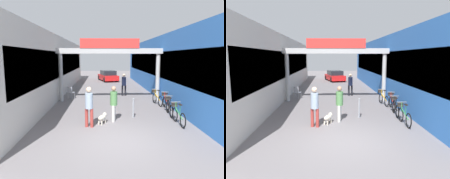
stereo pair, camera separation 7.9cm
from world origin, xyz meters
TOP-DOWN VIEW (x-y plane):
  - ground_plane at (0.00, 0.00)m, footprint 80.00×80.00m
  - storefront_left at (-5.09, 11.00)m, footprint 3.00×26.00m
  - storefront_right at (5.09, 11.00)m, footprint 3.00×26.00m
  - arcade_sign_gateway at (0.00, 7.31)m, footprint 7.40×0.47m
  - pedestrian_with_dog at (-1.11, 1.63)m, footprint 0.43×0.43m
  - pedestrian_companion at (0.01, 2.46)m, footprint 0.41×0.41m
  - pedestrian_carrying_crate at (1.19, 9.37)m, footprint 0.39×0.36m
  - dog_on_leash at (-0.53, 2.09)m, footprint 0.50×0.68m
  - bicycle_green_nearest at (2.94, 1.91)m, footprint 0.46×1.69m
  - bicycle_black_second at (3.02, 3.51)m, footprint 0.46×1.69m
  - bicycle_red_third at (3.23, 4.85)m, footprint 0.46×1.69m
  - bicycle_orange_farthest at (2.99, 6.01)m, footprint 0.46×1.68m
  - bollard_post_metal at (1.02, 2.99)m, footprint 0.10×0.10m
  - cafe_chair_aluminium_nearer at (-2.85, 8.24)m, footprint 0.54×0.54m
  - parked_car_red at (0.24, 20.08)m, footprint 2.66×4.30m

SIDE VIEW (x-z plane):
  - ground_plane at x=0.00m, z-range 0.00..0.00m
  - dog_on_leash at x=-0.53m, z-range 0.06..0.54m
  - bicycle_green_nearest at x=2.94m, z-range -0.05..0.93m
  - bicycle_black_second at x=3.02m, z-range -0.05..0.93m
  - bicycle_red_third at x=3.23m, z-range -0.05..0.93m
  - bicycle_orange_farthest at x=2.99m, z-range -0.05..0.93m
  - bollard_post_metal at x=1.02m, z-range 0.01..1.02m
  - cafe_chair_aluminium_nearer at x=-2.85m, z-range 0.10..0.99m
  - parked_car_red at x=0.24m, z-range -0.02..1.31m
  - pedestrian_companion at x=0.01m, z-range 0.12..1.82m
  - pedestrian_carrying_crate at x=1.19m, z-range 0.13..1.87m
  - pedestrian_with_dog at x=-1.11m, z-range 0.14..1.92m
  - storefront_left at x=-5.09m, z-range 0.00..4.56m
  - storefront_right at x=5.09m, z-range 0.00..4.56m
  - arcade_sign_gateway at x=0.00m, z-range 0.90..5.17m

